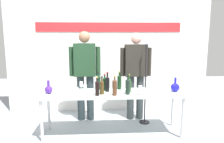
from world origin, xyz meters
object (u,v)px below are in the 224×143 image
Objects in this scene: wine_bottle_8 at (105,83)px; wine_glass_left_5 at (76,90)px; wine_bottle_7 at (128,86)px; wine_glass_left_3 at (81,84)px; wine_glass_left_2 at (69,89)px; wine_glass_left_4 at (63,89)px; wine_glass_right_4 at (158,84)px; wine_bottle_3 at (97,88)px; presenter_right at (136,70)px; wine_bottle_4 at (129,85)px; wine_glass_right_1 at (152,85)px; microphone_stand at (145,97)px; presenter_left at (85,70)px; display_table at (113,96)px; wine_bottle_6 at (102,87)px; wine_bottle_5 at (115,87)px; wine_bottle_1 at (98,82)px; wine_glass_right_3 at (168,89)px; wine_glass_right_0 at (140,88)px; wine_bottle_2 at (119,82)px; decanter_blue_left at (49,89)px; wine_glass_left_1 at (85,87)px; wine_glass_right_2 at (158,86)px; wine_glass_left_0 at (73,85)px; wine_bottle_0 at (107,83)px.

wine_bottle_8 reaches higher than wine_glass_left_5.
wine_glass_left_3 is (-0.77, 0.28, -0.03)m from wine_bottle_7.
wine_glass_left_2 is 1.01× the size of wine_glass_left_4.
wine_bottle_3 is at bearing -161.84° from wine_glass_right_4.
presenter_right is at bearing 71.66° from wine_bottle_7.
wine_bottle_4 reaches higher than wine_glass_right_1.
presenter_right is at bearing 37.44° from wine_bottle_8.
microphone_stand reaches higher than wine_glass_left_3.
presenter_left reaches higher than wine_glass_left_4.
wine_bottle_4 is at bearing 12.54° from wine_glass_left_5.
wine_glass_left_5 is at bearing -165.63° from wine_glass_right_4.
wine_bottle_6 is at bearing -149.07° from display_table.
wine_glass_left_4 is (-0.81, -0.00, -0.02)m from wine_bottle_5.
wine_bottle_1 is (0.26, -0.45, -0.14)m from presenter_left.
wine_bottle_6 is 2.07× the size of wine_glass_right_3.
wine_bottle_4 reaches higher than wine_glass_right_0.
microphone_stand is at bearing 22.28° from wine_bottle_2.
display_table is 0.58m from wine_glass_left_3.
wine_glass_right_0 is at bearing -7.12° from decanter_blue_left.
wine_glass_left_1 is at bearing 177.57° from display_table.
wine_bottle_3 reaches higher than wine_glass_left_4.
presenter_right is 12.37× the size of wine_glass_left_5.
wine_bottle_1 is at bearing 148.82° from wine_glass_right_0.
wine_glass_right_2 is (0.28, -0.66, -0.17)m from presenter_right.
wine_bottle_7 is at bearing -20.11° from wine_glass_left_3.
decanter_blue_left is 0.33m from wine_glass_left_4.
wine_bottle_5 is 0.89m from wine_glass_right_4.
wine_glass_right_3 is (0.65, -0.06, -0.04)m from wine_bottle_7.
presenter_left is at bearing 160.25° from wine_glass_right_4.
wine_bottle_4 reaches higher than decanter_blue_left.
wine_glass_left_1 is (0.20, -0.05, -0.03)m from wine_glass_left_0.
wine_bottle_6 is 1.88× the size of wine_glass_right_0.
presenter_left reaches higher than wine_bottle_5.
presenter_left is 0.86m from wine_glass_left_2.
wine_bottle_2 is 2.41× the size of wine_glass_left_1.
wine_bottle_3 is (-0.17, -0.25, -0.01)m from wine_bottle_0.
wine_glass_left_1 is 0.92× the size of wine_glass_right_1.
wine_glass_right_1 is (0.86, 0.16, -0.03)m from wine_bottle_6.
microphone_stand reaches higher than wine_glass_right_1.
wine_glass_left_3 is 1.25× the size of wine_glass_right_4.
display_table is 0.88m from presenter_right.
microphone_stand is at bearing 23.64° from wine_glass_left_2.
presenter_left reaches higher than wine_glass_right_3.
wine_bottle_5 reaches higher than decanter_blue_left.
wine_bottle_8 is 0.92m from wine_glass_right_2.
wine_glass_right_0 is (0.19, -0.06, -0.03)m from wine_bottle_7.
wine_bottle_7 is 2.11× the size of wine_glass_left_2.
wine_glass_left_0 is 1.25× the size of wine_glass_left_1.
wine_bottle_0 is 0.75m from wine_glass_left_4.
wine_glass_left_0 is at bearing 166.02° from wine_glass_right_0.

